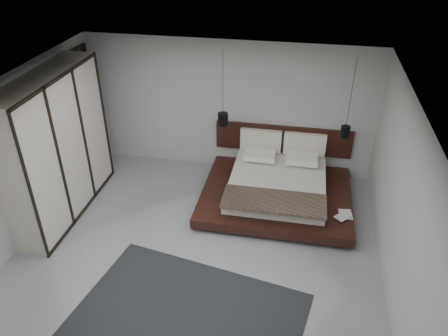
% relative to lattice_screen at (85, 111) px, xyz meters
% --- Properties ---
extents(floor, '(6.00, 6.00, 0.00)m').
position_rel_lattice_screen_xyz_m(floor, '(2.95, -2.45, -1.30)').
color(floor, gray).
rests_on(floor, ground).
extents(ceiling, '(6.00, 6.00, 0.00)m').
position_rel_lattice_screen_xyz_m(ceiling, '(2.95, -2.45, 1.50)').
color(ceiling, white).
rests_on(ceiling, wall_back).
extents(wall_back, '(6.00, 0.00, 6.00)m').
position_rel_lattice_screen_xyz_m(wall_back, '(2.95, 0.55, 0.10)').
color(wall_back, '#B1B1AF').
rests_on(wall_back, floor).
extents(wall_left, '(0.00, 6.00, 6.00)m').
position_rel_lattice_screen_xyz_m(wall_left, '(-0.05, -2.45, 0.10)').
color(wall_left, '#B1B1AF').
rests_on(wall_left, floor).
extents(wall_right, '(0.00, 6.00, 6.00)m').
position_rel_lattice_screen_xyz_m(wall_right, '(5.95, -2.45, 0.10)').
color(wall_right, '#B1B1AF').
rests_on(wall_right, floor).
extents(lattice_screen, '(0.05, 0.90, 2.60)m').
position_rel_lattice_screen_xyz_m(lattice_screen, '(0.00, 0.00, 0.00)').
color(lattice_screen, black).
rests_on(lattice_screen, floor).
extents(bed, '(2.83, 2.41, 1.09)m').
position_rel_lattice_screen_xyz_m(bed, '(4.12, -0.54, -1.01)').
color(bed, black).
rests_on(bed, floor).
extents(book_lower, '(0.25, 0.32, 0.03)m').
position_rel_lattice_screen_xyz_m(book_lower, '(5.29, -1.21, -1.02)').
color(book_lower, '#99724C').
rests_on(book_lower, bed).
extents(book_upper, '(0.32, 0.32, 0.02)m').
position_rel_lattice_screen_xyz_m(book_upper, '(5.27, -1.24, -1.00)').
color(book_upper, '#99724C').
rests_on(book_upper, book_lower).
extents(pendant_left, '(0.20, 0.20, 1.50)m').
position_rel_lattice_screen_xyz_m(pendant_left, '(2.96, -0.09, 0.13)').
color(pendant_left, black).
rests_on(pendant_left, ceiling).
extents(pendant_right, '(0.17, 0.17, 1.53)m').
position_rel_lattice_screen_xyz_m(pendant_right, '(5.29, -0.09, 0.08)').
color(pendant_right, black).
rests_on(pendant_right, ceiling).
extents(wardrobe, '(0.64, 2.71, 2.66)m').
position_rel_lattice_screen_xyz_m(wardrobe, '(0.25, -1.60, 0.03)').
color(wardrobe, beige).
rests_on(wardrobe, floor).
extents(rug, '(3.53, 2.80, 0.01)m').
position_rel_lattice_screen_xyz_m(rug, '(3.14, -3.76, -1.29)').
color(rug, black).
rests_on(rug, floor).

